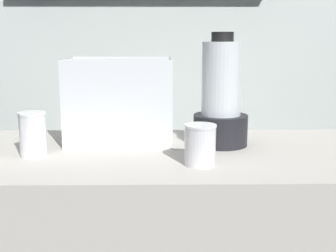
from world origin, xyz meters
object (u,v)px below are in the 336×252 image
(blender_pitcher, at_px, (221,101))
(juice_cup_mango_middle, at_px, (200,148))
(juice_cup_beet_left, at_px, (33,137))
(carrot_display_bin, at_px, (119,115))

(blender_pitcher, height_order, juice_cup_mango_middle, blender_pitcher)
(blender_pitcher, bearing_deg, juice_cup_mango_middle, -110.28)
(blender_pitcher, xyz_separation_m, juice_cup_beet_left, (-0.58, -0.13, -0.09))
(blender_pitcher, bearing_deg, carrot_display_bin, 172.48)
(carrot_display_bin, xyz_separation_m, blender_pitcher, (0.34, -0.04, 0.05))
(blender_pitcher, distance_m, juice_cup_beet_left, 0.60)
(carrot_display_bin, distance_m, juice_cup_beet_left, 0.30)
(blender_pitcher, bearing_deg, juice_cup_beet_left, -166.93)
(carrot_display_bin, distance_m, juice_cup_mango_middle, 0.38)
(carrot_display_bin, bearing_deg, juice_cup_beet_left, -143.32)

